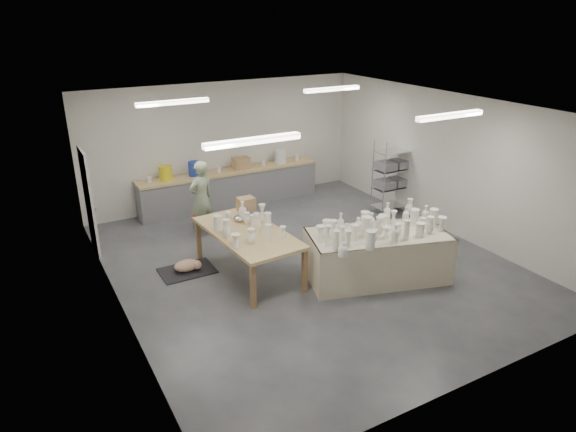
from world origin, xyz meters
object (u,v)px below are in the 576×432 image
drying_table (377,254)px  work_table (247,229)px  red_stool (199,218)px  potter (201,198)px

drying_table → work_table: 2.39m
work_table → red_stool: bearing=89.2°
red_stool → potter: bearing=-90.0°
drying_table → potter: size_ratio=1.64×
potter → red_stool: bearing=-108.8°
work_table → red_stool: (-0.12, 2.33, -0.60)m
work_table → red_stool: 2.41m
red_stool → drying_table: bearing=-60.7°
drying_table → red_stool: (-2.06, 3.67, -0.20)m
work_table → potter: size_ratio=1.43×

